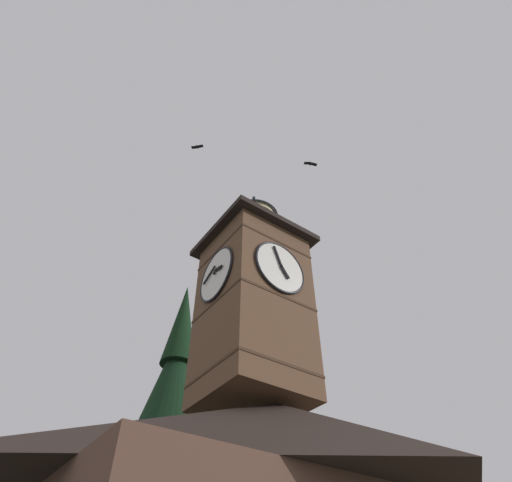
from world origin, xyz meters
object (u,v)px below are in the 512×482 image
object	(u,v)px
clock_tower	(253,296)
flying_bird_high	(310,164)
pine_tree_behind	(162,475)
flying_bird_low	(197,147)

from	to	relation	value
clock_tower	flying_bird_high	size ratio (longest dim) A/B	14.78
pine_tree_behind	flying_bird_high	bearing A→B (deg)	100.22
pine_tree_behind	flying_bird_high	xyz separation A→B (m)	(-1.74, 9.63, 13.19)
flying_bird_high	pine_tree_behind	bearing A→B (deg)	-79.78
clock_tower	pine_tree_behind	distance (m)	9.15
flying_bird_high	flying_bird_low	world-z (taller)	flying_bird_low
pine_tree_behind	flying_bird_low	bearing A→B (deg)	62.40
pine_tree_behind	flying_bird_low	distance (m)	15.54
clock_tower	flying_bird_low	xyz separation A→B (m)	(2.93, -0.95, 8.83)
clock_tower	flying_bird_high	world-z (taller)	flying_bird_high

